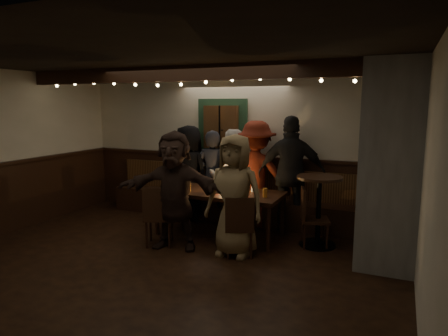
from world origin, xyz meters
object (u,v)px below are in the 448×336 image
at_px(chair_near_right, 239,223).
at_px(person_d, 256,174).
at_px(person_g, 235,195).
at_px(dining_table, 219,195).
at_px(high_top, 319,202).
at_px(person_a, 189,173).
at_px(person_e, 291,174).
at_px(chair_end, 309,214).
at_px(chair_near_left, 158,213).
at_px(person_f, 174,190).
at_px(person_c, 232,177).
at_px(person_b, 213,176).

distance_m(chair_near_right, person_d, 1.50).
relative_size(chair_near_right, person_g, 0.51).
bearing_deg(dining_table, high_top, 6.03).
xyz_separation_m(dining_table, chair_near_right, (0.64, -0.72, -0.17)).
distance_m(dining_table, person_a, 1.11).
bearing_deg(person_g, dining_table, 129.08).
bearing_deg(person_e, person_g, 55.85).
bearing_deg(chair_end, chair_near_right, -133.86).
bearing_deg(person_d, chair_near_left, 51.58).
distance_m(chair_end, person_f, 1.98).
bearing_deg(person_g, chair_near_right, -34.28).
xyz_separation_m(person_a, person_f, (0.54, -1.40, 0.00)).
height_order(dining_table, person_c, person_c).
xyz_separation_m(dining_table, person_c, (-0.06, 0.66, 0.17)).
height_order(person_a, person_d, person_d).
bearing_deg(person_a, high_top, -178.24).
bearing_deg(person_c, person_a, -18.43).
bearing_deg(chair_end, person_d, 149.32).
xyz_separation_m(chair_end, person_g, (-0.87, -0.74, 0.35)).
bearing_deg(person_a, person_c, -166.09).
bearing_deg(person_g, person_e, 72.13).
xyz_separation_m(person_f, person_g, (0.89, 0.10, -0.01)).
distance_m(person_c, person_g, 1.44).
xyz_separation_m(person_e, person_f, (-1.31, -1.46, -0.09)).
relative_size(person_c, person_f, 0.97).
bearing_deg(person_d, chair_end, 143.29).
distance_m(chair_end, high_top, 0.22).
height_order(dining_table, chair_near_left, chair_near_left).
relative_size(chair_near_left, person_g, 0.54).
xyz_separation_m(dining_table, person_a, (-0.88, 0.65, 0.19)).
distance_m(dining_table, chair_near_left, 1.02).
bearing_deg(person_f, chair_near_right, -9.31).
xyz_separation_m(chair_near_left, chair_near_right, (1.23, 0.09, -0.03)).
relative_size(chair_near_right, high_top, 0.82).
height_order(person_a, person_f, person_f).
distance_m(chair_end, person_d, 1.28).
bearing_deg(person_e, chair_end, 108.33).
bearing_deg(dining_table, person_e, 36.11).
bearing_deg(high_top, person_e, 135.36).
relative_size(dining_table, person_e, 1.06).
relative_size(chair_near_left, person_d, 0.50).
xyz_separation_m(high_top, person_d, (-1.15, 0.54, 0.24)).
relative_size(high_top, person_f, 0.61).
bearing_deg(person_g, high_top, 39.36).
relative_size(chair_near_left, chair_near_right, 1.05).
distance_m(chair_near_right, high_top, 1.26).
relative_size(person_e, person_f, 1.11).
bearing_deg(chair_end, person_g, -139.74).
bearing_deg(person_b, dining_table, 111.41).
xyz_separation_m(high_top, person_f, (-1.87, -0.91, 0.19)).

